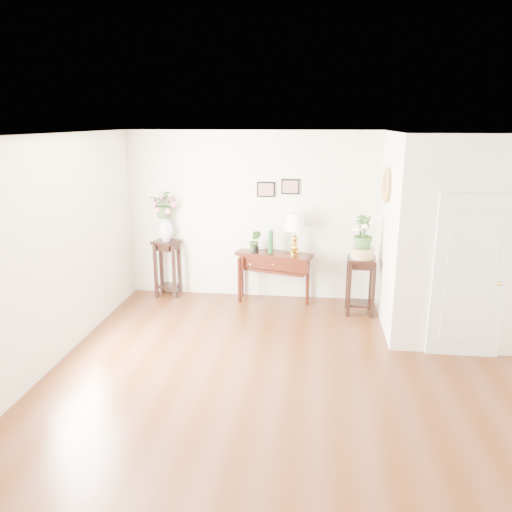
% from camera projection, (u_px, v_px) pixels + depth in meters
% --- Properties ---
extents(floor, '(6.00, 5.50, 0.02)m').
position_uv_depth(floor, '(297.00, 374.00, 5.99)').
color(floor, '#4C260E').
rests_on(floor, ground).
extents(ceiling, '(6.00, 5.50, 0.02)m').
position_uv_depth(ceiling, '(302.00, 135.00, 5.25)').
color(ceiling, white).
rests_on(ceiling, ground).
extents(wall_back, '(6.00, 0.02, 2.80)m').
position_uv_depth(wall_back, '(305.00, 217.00, 8.25)').
color(wall_back, beige).
rests_on(wall_back, ground).
extents(wall_front, '(6.00, 0.02, 2.80)m').
position_uv_depth(wall_front, '(284.00, 388.00, 2.98)').
color(wall_front, beige).
rests_on(wall_front, ground).
extents(wall_left, '(0.02, 5.50, 2.80)m').
position_uv_depth(wall_left, '(48.00, 254.00, 5.96)').
color(wall_left, beige).
rests_on(wall_left, ground).
extents(partition, '(1.80, 1.95, 2.80)m').
position_uv_depth(partition, '(452.00, 233.00, 7.08)').
color(partition, beige).
rests_on(partition, floor).
extents(door, '(0.90, 0.05, 2.10)m').
position_uv_depth(door, '(469.00, 278.00, 6.22)').
color(door, silver).
rests_on(door, floor).
extents(art_print_left, '(0.30, 0.02, 0.25)m').
position_uv_depth(art_print_left, '(266.00, 189.00, 8.19)').
color(art_print_left, black).
rests_on(art_print_left, wall_back).
extents(art_print_right, '(0.30, 0.02, 0.25)m').
position_uv_depth(art_print_right, '(290.00, 187.00, 8.13)').
color(art_print_right, black).
rests_on(art_print_right, wall_back).
extents(wall_ornament, '(0.07, 0.51, 0.51)m').
position_uv_depth(wall_ornament, '(386.00, 185.00, 7.14)').
color(wall_ornament, '#DBB25C').
rests_on(wall_ornament, partition).
extents(console_table, '(1.31, 0.75, 0.83)m').
position_uv_depth(console_table, '(274.00, 277.00, 8.35)').
color(console_table, '#370E06').
rests_on(console_table, floor).
extents(table_lamp, '(0.41, 0.41, 0.68)m').
position_uv_depth(table_lamp, '(295.00, 233.00, 8.11)').
color(table_lamp, gold).
rests_on(table_lamp, console_table).
extents(green_vase, '(0.09, 0.09, 0.38)m').
position_uv_depth(green_vase, '(271.00, 243.00, 8.20)').
color(green_vase, '#1A5124').
rests_on(green_vase, console_table).
extents(potted_plant, '(0.22, 0.18, 0.36)m').
position_uv_depth(potted_plant, '(255.00, 242.00, 8.23)').
color(potted_plant, '#315925').
rests_on(potted_plant, console_table).
extents(plant_stand_a, '(0.49, 0.49, 0.98)m').
position_uv_depth(plant_stand_a, '(168.00, 268.00, 8.59)').
color(plant_stand_a, black).
rests_on(plant_stand_a, floor).
extents(porcelain_vase, '(0.30, 0.30, 0.44)m').
position_uv_depth(porcelain_vase, '(166.00, 228.00, 8.40)').
color(porcelain_vase, silver).
rests_on(porcelain_vase, plant_stand_a).
extents(lily_arrangement, '(0.49, 0.44, 0.48)m').
position_uv_depth(lily_arrangement, '(164.00, 203.00, 8.29)').
color(lily_arrangement, '#315925').
rests_on(lily_arrangement, porcelain_vase).
extents(plant_stand_b, '(0.45, 0.45, 0.90)m').
position_uv_depth(plant_stand_b, '(360.00, 286.00, 7.79)').
color(plant_stand_b, black).
rests_on(plant_stand_b, floor).
extents(ceramic_bowl, '(0.38, 0.38, 0.16)m').
position_uv_depth(ceramic_bowl, '(362.00, 253.00, 7.65)').
color(ceramic_bowl, '#CBC08D').
rests_on(ceramic_bowl, plant_stand_b).
extents(narcissus, '(0.40, 0.40, 0.54)m').
position_uv_depth(narcissus, '(363.00, 233.00, 7.57)').
color(narcissus, '#315925').
rests_on(narcissus, ceramic_bowl).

